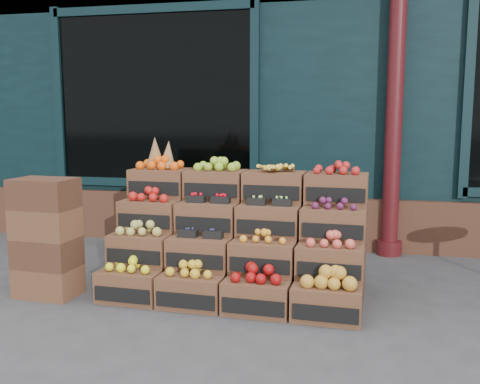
# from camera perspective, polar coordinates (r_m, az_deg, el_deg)

# --- Properties ---
(ground) EXTENTS (60.00, 60.00, 0.00)m
(ground) POSITION_cam_1_polar(r_m,az_deg,el_deg) (4.35, 0.57, -12.54)
(ground) COLOR #3F3F42
(ground) RESTS_ON ground
(shop_facade) EXTENTS (12.00, 6.24, 4.80)m
(shop_facade) POSITION_cam_1_polar(r_m,az_deg,el_deg) (9.17, 7.49, 13.49)
(shop_facade) COLOR black
(shop_facade) RESTS_ON ground
(crate_display) EXTENTS (2.19, 1.12, 1.35)m
(crate_display) POSITION_cam_1_polar(r_m,az_deg,el_deg) (4.68, -0.23, -5.73)
(crate_display) COLOR brown
(crate_display) RESTS_ON ground
(spare_crates) EXTENTS (0.53, 0.38, 1.02)m
(spare_crates) POSITION_cam_1_polar(r_m,az_deg,el_deg) (4.85, -19.95, -4.61)
(spare_crates) COLOR brown
(spare_crates) RESTS_ON ground
(shopkeeper) EXTENTS (0.87, 0.73, 2.03)m
(shopkeeper) POSITION_cam_1_polar(r_m,az_deg,el_deg) (7.27, -9.15, 3.94)
(shopkeeper) COLOR #164F23
(shopkeeper) RESTS_ON ground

